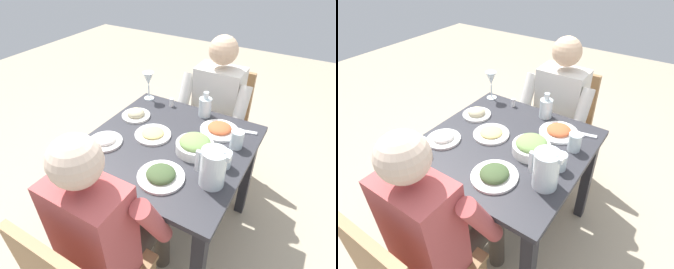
{
  "view_description": "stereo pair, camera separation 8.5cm",
  "coord_description": "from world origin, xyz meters",
  "views": [
    {
      "loc": [
        -0.62,
        1.07,
        1.68
      ],
      "look_at": [
        0.02,
        -0.04,
        0.76
      ],
      "focal_mm": 29.87,
      "sensor_mm": 36.0,
      "label": 1
    },
    {
      "loc": [
        -0.69,
        1.02,
        1.68
      ],
      "look_at": [
        0.02,
        -0.04,
        0.76
      ],
      "focal_mm": 29.87,
      "sensor_mm": 36.0,
      "label": 2
    }
  ],
  "objects": [
    {
      "name": "salad_bowl",
      "position": [
        -0.16,
        -0.01,
        0.78
      ],
      "size": [
        0.2,
        0.2,
        0.09
      ],
      "color": "white",
      "rests_on": "dining_table"
    },
    {
      "name": "water_glass_near_left",
      "position": [
        -0.34,
        -0.16,
        0.78
      ],
      "size": [
        0.07,
        0.07,
        0.1
      ],
      "primitive_type": "cylinder",
      "color": "silver",
      "rests_on": "dining_table"
    },
    {
      "name": "chair_near",
      "position": [
        -0.04,
        -0.74,
        0.5
      ],
      "size": [
        0.4,
        0.4,
        0.88
      ],
      "color": "#997047",
      "rests_on": "ground_plane"
    },
    {
      "name": "oil_carafe",
      "position": [
        -0.05,
        -0.37,
        0.79
      ],
      "size": [
        0.08,
        0.08,
        0.16
      ],
      "color": "silver",
      "rests_on": "dining_table"
    },
    {
      "name": "plate_yoghurt",
      "position": [
        0.3,
        0.17,
        0.75
      ],
      "size": [
        0.19,
        0.19,
        0.05
      ],
      "color": "white",
      "rests_on": "dining_table"
    },
    {
      "name": "wine_glass",
      "position": [
        0.38,
        -0.38,
        0.88
      ],
      "size": [
        0.08,
        0.08,
        0.2
      ],
      "color": "silver",
      "rests_on": "dining_table"
    },
    {
      "name": "water_glass_far_right",
      "position": [
        -0.34,
        0.02,
        0.78
      ],
      "size": [
        0.07,
        0.07,
        0.09
      ],
      "primitive_type": "cylinder",
      "color": "silver",
      "rests_on": "dining_table"
    },
    {
      "name": "plate_beans",
      "position": [
        0.32,
        -0.14,
        0.75
      ],
      "size": [
        0.18,
        0.18,
        0.05
      ],
      "color": "white",
      "rests_on": "dining_table"
    },
    {
      "name": "ground_plane",
      "position": [
        0.0,
        0.0,
        0.0
      ],
      "size": [
        8.0,
        8.0,
        0.0
      ],
      "primitive_type": "plane",
      "color": "tan"
    },
    {
      "name": "plate_fries",
      "position": [
        0.11,
        -0.02,
        0.75
      ],
      "size": [
        0.21,
        0.21,
        0.04
      ],
      "color": "white",
      "rests_on": "dining_table"
    },
    {
      "name": "diner_far",
      "position": [
        -0.02,
        0.54,
        0.65
      ],
      "size": [
        0.48,
        0.53,
        1.18
      ],
      "color": "#B24C4C",
      "rests_on": "ground_plane"
    },
    {
      "name": "water_pitcher",
      "position": [
        -0.33,
        0.16,
        0.83
      ],
      "size": [
        0.16,
        0.12,
        0.19
      ],
      "color": "silver",
      "rests_on": "dining_table"
    },
    {
      "name": "plate_rice_curry",
      "position": [
        -0.2,
        -0.25,
        0.75
      ],
      "size": [
        0.23,
        0.23,
        0.05
      ],
      "color": "white",
      "rests_on": "dining_table"
    },
    {
      "name": "knife_near",
      "position": [
        -0.25,
        -0.31,
        0.74
      ],
      "size": [
        0.19,
        0.04,
        0.01
      ],
      "primitive_type": "cube",
      "rotation": [
        0.0,
        0.0,
        -0.11
      ],
      "color": "silver",
      "rests_on": "dining_table"
    },
    {
      "name": "diner_near",
      "position": [
        -0.04,
        -0.54,
        0.65
      ],
      "size": [
        0.48,
        0.53,
        1.18
      ],
      "color": "silver",
      "rests_on": "ground_plane"
    },
    {
      "name": "water_glass_near_right",
      "position": [
        0.31,
        0.32,
        0.78
      ],
      "size": [
        0.07,
        0.07,
        0.09
      ],
      "primitive_type": "cylinder",
      "color": "silver",
      "rests_on": "dining_table"
    },
    {
      "name": "dining_table",
      "position": [
        0.0,
        0.0,
        0.61
      ],
      "size": [
        0.89,
        0.89,
        0.73
      ],
      "color": "#2D2D33",
      "rests_on": "ground_plane"
    },
    {
      "name": "fork_near",
      "position": [
        -0.32,
        -0.31,
        0.74
      ],
      "size": [
        0.17,
        0.06,
        0.01
      ],
      "primitive_type": "cube",
      "rotation": [
        0.0,
        0.0,
        0.23
      ],
      "color": "silver",
      "rests_on": "dining_table"
    },
    {
      "name": "plate_dolmas",
      "position": [
        -0.11,
        0.25,
        0.75
      ],
      "size": [
        0.23,
        0.23,
        0.05
      ],
      "color": "white",
      "rests_on": "dining_table"
    },
    {
      "name": "salt_shaker",
      "position": [
        0.19,
        -0.37,
        0.76
      ],
      "size": [
        0.03,
        0.03,
        0.05
      ],
      "color": "white",
      "rests_on": "dining_table"
    }
  ]
}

